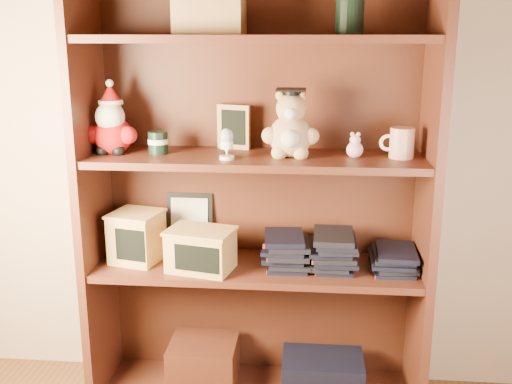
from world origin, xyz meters
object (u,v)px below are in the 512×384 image
at_px(teacher_mug, 401,143).
at_px(treats_box, 137,236).
at_px(bookcase, 257,199).
at_px(grad_teddy_bear, 291,130).

bearing_deg(teacher_mug, treats_box, -179.95).
xyz_separation_m(teacher_mug, treats_box, (-0.92, -0.00, -0.36)).
xyz_separation_m(bookcase, grad_teddy_bear, (0.12, -0.06, 0.26)).
height_order(bookcase, teacher_mug, bookcase).
bearing_deg(treats_box, teacher_mug, 0.05).
bearing_deg(teacher_mug, grad_teddy_bear, -178.90).
height_order(bookcase, treats_box, bookcase).
distance_m(grad_teddy_bear, teacher_mug, 0.37).
bearing_deg(bookcase, grad_teddy_bear, -25.72).
distance_m(bookcase, teacher_mug, 0.54).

